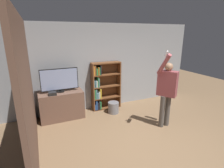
{
  "coord_description": "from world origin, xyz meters",
  "views": [
    {
      "loc": [
        -2.04,
        -2.46,
        2.4
      ],
      "look_at": [
        -0.28,
        1.54,
        1.12
      ],
      "focal_mm": 28.0,
      "sensor_mm": 36.0,
      "label": 1
    }
  ],
  "objects_px": {
    "game_console": "(52,93)",
    "waste_bin": "(113,108)",
    "television": "(60,80)",
    "person": "(167,89)",
    "bookshelf": "(103,86)"
  },
  "relations": [
    {
      "from": "bookshelf",
      "to": "game_console",
      "type": "bearing_deg",
      "value": -168.03
    },
    {
      "from": "game_console",
      "to": "bookshelf",
      "type": "xyz_separation_m",
      "value": [
        1.58,
        0.33,
        -0.1
      ]
    },
    {
      "from": "person",
      "to": "bookshelf",
      "type": "bearing_deg",
      "value": 178.63
    },
    {
      "from": "television",
      "to": "person",
      "type": "height_order",
      "value": "person"
    },
    {
      "from": "television",
      "to": "person",
      "type": "bearing_deg",
      "value": -33.15
    },
    {
      "from": "television",
      "to": "game_console",
      "type": "relative_size",
      "value": 4.97
    },
    {
      "from": "television",
      "to": "bookshelf",
      "type": "distance_m",
      "value": 1.41
    },
    {
      "from": "television",
      "to": "game_console",
      "type": "distance_m",
      "value": 0.43
    },
    {
      "from": "television",
      "to": "game_console",
      "type": "height_order",
      "value": "television"
    },
    {
      "from": "person",
      "to": "waste_bin",
      "type": "relative_size",
      "value": 5.86
    },
    {
      "from": "game_console",
      "to": "person",
      "type": "height_order",
      "value": "person"
    },
    {
      "from": "television",
      "to": "person",
      "type": "relative_size",
      "value": 0.5
    },
    {
      "from": "television",
      "to": "waste_bin",
      "type": "bearing_deg",
      "value": -11.33
    },
    {
      "from": "person",
      "to": "waste_bin",
      "type": "distance_m",
      "value": 1.79
    },
    {
      "from": "game_console",
      "to": "waste_bin",
      "type": "bearing_deg",
      "value": -3.92
    }
  ]
}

